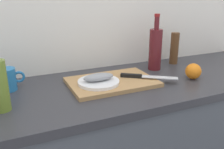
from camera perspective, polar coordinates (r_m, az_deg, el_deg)
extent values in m
cube|color=white|center=(1.49, -2.28, 15.03)|extent=(3.20, 0.05, 2.50)
cube|color=#333338|center=(1.28, 3.40, -2.73)|extent=(2.00, 0.60, 0.04)
cube|color=tan|center=(1.25, 0.00, -1.74)|extent=(0.43, 0.29, 0.02)
cylinder|color=white|center=(1.20, -3.13, -1.69)|extent=(0.20, 0.20, 0.01)
ellipsoid|color=gray|center=(1.19, -3.15, -0.55)|extent=(0.15, 0.06, 0.04)
cube|color=silver|center=(1.28, 10.87, -0.65)|extent=(0.17, 0.13, 0.00)
cube|color=black|center=(1.29, 4.41, -0.27)|extent=(0.10, 0.08, 0.02)
cylinder|color=olive|center=(1.04, -24.36, -2.45)|extent=(0.06, 0.06, 0.20)
cylinder|color=#59191E|center=(1.47, 9.88, 5.61)|extent=(0.07, 0.07, 0.24)
cylinder|color=#59191E|center=(1.45, 10.22, 11.53)|extent=(0.03, 0.03, 0.07)
cylinder|color=maroon|center=(1.44, 10.32, 13.22)|extent=(0.03, 0.03, 0.02)
cylinder|color=#2672B2|center=(1.26, -23.09, -1.08)|extent=(0.09, 0.09, 0.11)
torus|color=#2672B2|center=(1.26, -20.54, -0.51)|extent=(0.06, 0.01, 0.06)
sphere|color=orange|center=(1.38, 18.12, 0.72)|extent=(0.08, 0.08, 0.08)
cylinder|color=brown|center=(1.62, 14.09, 5.82)|extent=(0.05, 0.05, 0.20)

